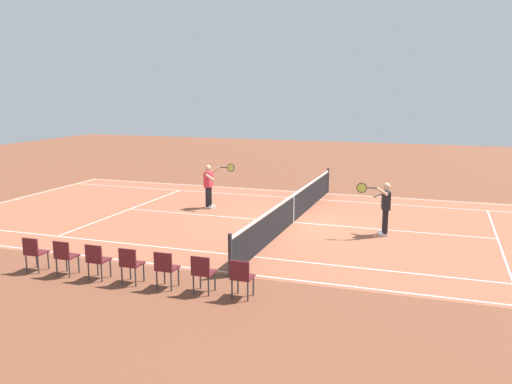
# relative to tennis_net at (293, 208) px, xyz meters

# --- Properties ---
(ground_plane) EXTENTS (60.00, 60.00, 0.00)m
(ground_plane) POSITION_rel_tennis_net_xyz_m (0.00, 0.00, -0.49)
(ground_plane) COLOR brown
(court_slab) EXTENTS (24.20, 11.40, 0.00)m
(court_slab) POSITION_rel_tennis_net_xyz_m (0.00, 0.00, -0.49)
(court_slab) COLOR #935138
(court_slab) RESTS_ON ground_plane
(court_line_markings) EXTENTS (23.85, 11.05, 0.01)m
(court_line_markings) POSITION_rel_tennis_net_xyz_m (0.00, 0.00, -0.49)
(court_line_markings) COLOR white
(court_line_markings) RESTS_ON ground_plane
(tennis_net) EXTENTS (0.10, 11.70, 1.08)m
(tennis_net) POSITION_rel_tennis_net_xyz_m (0.00, 0.00, 0.00)
(tennis_net) COLOR #2D2D33
(tennis_net) RESTS_ON ground_plane
(tennis_player_near) EXTENTS (1.05, 0.78, 1.70)m
(tennis_player_near) POSITION_rel_tennis_net_xyz_m (3.63, -1.19, 0.44)
(tennis_player_near) COLOR black
(tennis_player_near) RESTS_ON ground_plane
(tennis_player_far) EXTENTS (1.00, 0.85, 1.70)m
(tennis_player_far) POSITION_rel_tennis_net_xyz_m (-3.08, 0.69, 0.44)
(tennis_player_far) COLOR black
(tennis_player_far) RESTS_ON ground_plane
(tennis_ball) EXTENTS (0.07, 0.07, 0.07)m
(tennis_ball) POSITION_rel_tennis_net_xyz_m (-2.96, -1.54, -0.46)
(tennis_ball) COLOR #CCE01E
(tennis_ball) RESTS_ON ground_plane
(spectator_chair_0) EXTENTS (0.44, 0.44, 0.88)m
(spectator_chair_0) POSITION_rel_tennis_net_xyz_m (-0.74, 6.99, 0.03)
(spectator_chair_0) COLOR #38383D
(spectator_chair_0) RESTS_ON ground_plane
(spectator_chair_1) EXTENTS (0.44, 0.44, 0.88)m
(spectator_chair_1) POSITION_rel_tennis_net_xyz_m (0.17, 6.99, 0.03)
(spectator_chair_1) COLOR #38383D
(spectator_chair_1) RESTS_ON ground_plane
(spectator_chair_2) EXTENTS (0.44, 0.44, 0.88)m
(spectator_chair_2) POSITION_rel_tennis_net_xyz_m (1.08, 6.99, 0.03)
(spectator_chair_2) COLOR #38383D
(spectator_chair_2) RESTS_ON ground_plane
(spectator_chair_3) EXTENTS (0.44, 0.44, 0.88)m
(spectator_chair_3) POSITION_rel_tennis_net_xyz_m (1.99, 6.99, 0.03)
(spectator_chair_3) COLOR #38383D
(spectator_chair_3) RESTS_ON ground_plane
(spectator_chair_4) EXTENTS (0.44, 0.44, 0.88)m
(spectator_chair_4) POSITION_rel_tennis_net_xyz_m (2.90, 6.99, 0.03)
(spectator_chair_4) COLOR #38383D
(spectator_chair_4) RESTS_ON ground_plane
(spectator_chair_5) EXTENTS (0.44, 0.44, 0.88)m
(spectator_chair_5) POSITION_rel_tennis_net_xyz_m (3.81, 6.99, 0.03)
(spectator_chair_5) COLOR #38383D
(spectator_chair_5) RESTS_ON ground_plane
(spectator_chair_6) EXTENTS (0.44, 0.44, 0.88)m
(spectator_chair_6) POSITION_rel_tennis_net_xyz_m (4.72, 6.99, 0.03)
(spectator_chair_6) COLOR #38383D
(spectator_chair_6) RESTS_ON ground_plane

